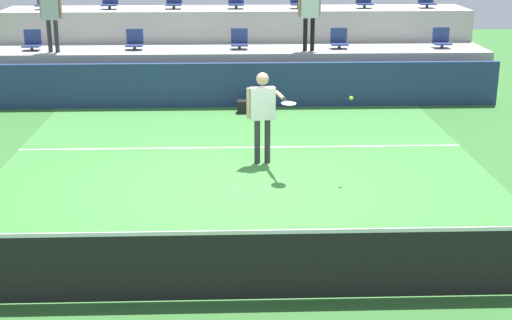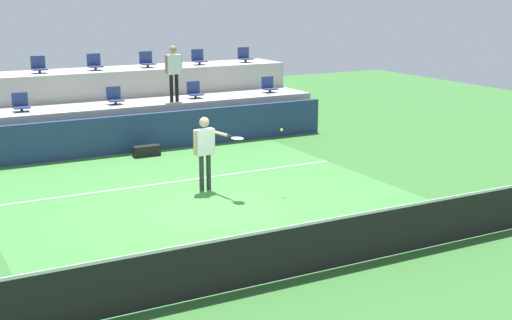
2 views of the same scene
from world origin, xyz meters
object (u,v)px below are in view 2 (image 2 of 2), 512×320
stadium_chair_upper_far_right (244,56)px  stadium_chair_lower_right (194,91)px  stadium_chair_upper_center (95,63)px  equipment_bag (147,151)px  stadium_chair_lower_left (21,104)px  tennis_ball (282,130)px  tennis_player (206,146)px  stadium_chair_upper_mid_left (39,66)px  stadium_chair_upper_right (199,58)px  stadium_chair_upper_mid_right (147,61)px  spectator_leaning_on_rail (174,68)px  stadium_chair_lower_far_right (269,86)px  stadium_chair_lower_center (114,97)px

stadium_chair_upper_far_right → stadium_chair_lower_right: bearing=-146.6°
stadium_chair_upper_center → equipment_bag: stadium_chair_upper_center is taller
stadium_chair_lower_left → equipment_bag: bearing=-32.0°
stadium_chair_lower_right → tennis_ball: stadium_chair_lower_right is taller
stadium_chair_upper_center → tennis_player: (0.41, -7.68, -1.24)m
stadium_chair_lower_left → stadium_chair_lower_right: size_ratio=1.00×
stadium_chair_upper_mid_left → equipment_bag: bearing=-60.4°
equipment_bag → stadium_chair_lower_right: bearing=39.1°
stadium_chair_upper_right → equipment_bag: size_ratio=0.68×
stadium_chair_lower_left → equipment_bag: size_ratio=0.68×
stadium_chair_upper_mid_left → stadium_chair_upper_right: size_ratio=1.00×
equipment_bag → stadium_chair_upper_mid_right: bearing=69.3°
stadium_chair_upper_right → spectator_leaning_on_rail: 2.82m
tennis_player → stadium_chair_lower_right: bearing=69.0°
stadium_chair_upper_center → stadium_chair_upper_far_right: same height
stadium_chair_upper_far_right → spectator_leaning_on_rail: size_ratio=0.30×
stadium_chair_upper_mid_left → tennis_player: 8.07m
stadium_chair_upper_mid_right → stadium_chair_upper_center: bearing=180.0°
spectator_leaning_on_rail → tennis_ball: (0.06, -6.45, -0.80)m
stadium_chair_upper_mid_left → tennis_ball: stadium_chair_upper_mid_left is taller
stadium_chair_upper_mid_left → stadium_chair_upper_far_right: same height
stadium_chair_upper_mid_right → stadium_chair_upper_right: 1.87m
stadium_chair_upper_center → stadium_chair_upper_mid_right: (1.75, 0.00, 0.00)m
tennis_ball → stadium_chair_upper_mid_right: bearing=91.0°
stadium_chair_lower_right → stadium_chair_lower_left: bearing=180.0°
stadium_chair_lower_left → stadium_chair_lower_far_right: (8.04, 0.00, 0.00)m
stadium_chair_lower_left → stadium_chair_upper_mid_right: 4.84m
stadium_chair_lower_right → tennis_player: size_ratio=0.30×
stadium_chair_upper_mid_left → spectator_leaning_on_rail: spectator_leaning_on_rail is taller
stadium_chair_lower_left → stadium_chair_lower_right: (5.33, 0.00, 0.00)m
stadium_chair_lower_center → stadium_chair_upper_center: stadium_chair_upper_center is taller
stadium_chair_upper_mid_left → stadium_chair_lower_center: bearing=-45.0°
stadium_chair_lower_left → stadium_chair_lower_center: 2.72m
stadium_chair_lower_right → tennis_ball: bearing=-96.5°
stadium_chair_lower_center → stadium_chair_upper_center: bearing=91.9°
stadium_chair_upper_mid_left → spectator_leaning_on_rail: 4.19m
spectator_leaning_on_rail → stadium_chair_upper_far_right: bearing=31.5°
stadium_chair_lower_center → equipment_bag: bearing=-81.2°
stadium_chair_upper_right → stadium_chair_upper_far_right: size_ratio=1.00×
stadium_chair_upper_mid_left → stadium_chair_upper_mid_right: (3.49, 0.00, 0.00)m
stadium_chair_lower_right → spectator_leaning_on_rail: (-0.84, -0.38, 0.82)m
stadium_chair_lower_far_right → stadium_chair_upper_mid_right: bearing=153.7°
stadium_chair_lower_center → tennis_ball: size_ratio=7.65×
stadium_chair_lower_far_right → stadium_chair_lower_center: bearing=180.0°
tennis_player → tennis_ball: size_ratio=25.70×
stadium_chair_lower_right → tennis_player: bearing=-111.0°
stadium_chair_upper_center → tennis_ball: bearing=-77.6°
stadium_chair_upper_right → tennis_ball: stadium_chair_upper_right is taller
stadium_chair_upper_far_right → equipment_bag: size_ratio=0.68×
stadium_chair_lower_center → stadium_chair_upper_far_right: bearing=18.6°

